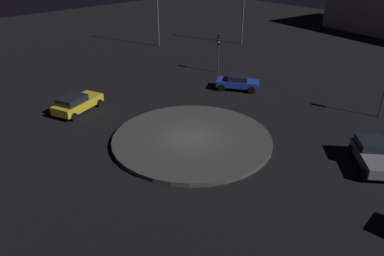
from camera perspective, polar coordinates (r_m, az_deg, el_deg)
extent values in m
plane|color=black|center=(27.24, 0.00, -1.97)|extent=(117.71, 117.71, 0.00)
cylinder|color=#383838|center=(27.16, 0.00, -1.68)|extent=(11.54, 11.54, 0.32)
cube|color=gold|center=(33.09, -16.95, 3.52)|extent=(4.78, 3.27, 0.68)
cube|color=black|center=(32.46, -17.82, 4.11)|extent=(2.66, 2.31, 0.54)
cylinder|color=black|center=(34.88, -16.29, 4.21)|extent=(0.70, 0.44, 0.67)
cylinder|color=black|center=(33.70, -13.91, 3.71)|extent=(0.70, 0.44, 0.67)
cylinder|color=black|center=(32.84, -19.91, 2.23)|extent=(0.70, 0.44, 0.67)
cylinder|color=black|center=(31.59, -17.51, 1.63)|extent=(0.70, 0.44, 0.67)
cube|color=slate|center=(26.54, 25.95, -4.12)|extent=(4.34, 4.13, 0.66)
cube|color=black|center=(26.98, 25.63, -2.12)|extent=(2.56, 2.54, 0.50)
cylinder|color=black|center=(25.18, 24.80, -6.44)|extent=(0.67, 0.63, 0.70)
cylinder|color=black|center=(28.23, 26.70, -3.20)|extent=(0.67, 0.63, 0.70)
cylinder|color=black|center=(27.58, 23.03, -3.11)|extent=(0.67, 0.63, 0.70)
cube|color=#1E38A5|center=(36.79, 6.99, 6.80)|extent=(3.66, 4.30, 0.57)
cube|color=black|center=(36.61, 7.06, 7.58)|extent=(2.30, 2.39, 0.50)
cylinder|color=black|center=(37.60, 9.32, 6.62)|extent=(0.58, 0.71, 0.71)
cylinder|color=black|center=(35.97, 9.09, 5.69)|extent=(0.58, 0.71, 0.71)
cylinder|color=black|center=(37.86, 4.95, 7.02)|extent=(0.58, 0.71, 0.71)
cylinder|color=black|center=(36.24, 4.53, 6.12)|extent=(0.58, 0.71, 0.71)
cylinder|color=#2D2D2D|center=(41.27, 4.01, 10.53)|extent=(0.12, 0.12, 3.17)
cube|color=black|center=(40.74, 4.11, 13.28)|extent=(0.35, 0.37, 0.90)
sphere|color=#3F0C0C|center=(40.54, 4.09, 13.60)|extent=(0.20, 0.20, 0.20)
sphere|color=#4C380F|center=(40.60, 4.08, 13.23)|extent=(0.20, 0.20, 0.20)
sphere|color=#1EE53F|center=(40.67, 4.07, 12.86)|extent=(0.20, 0.20, 0.20)
cylinder|color=#2D2D2D|center=(33.91, 27.09, 4.14)|extent=(0.12, 0.12, 3.43)
cylinder|color=#4C4C51|center=(51.63, -5.25, 17.25)|extent=(0.18, 0.18, 9.24)
cylinder|color=#4C4C51|center=(53.27, 7.79, 17.04)|extent=(0.18, 0.18, 8.54)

